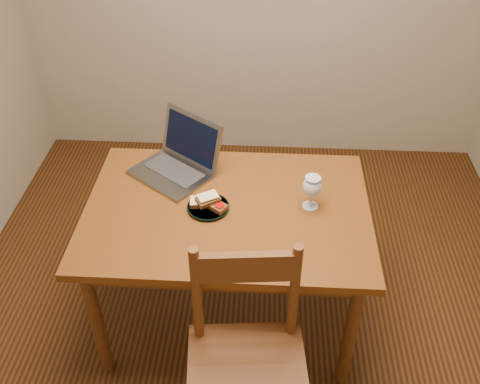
# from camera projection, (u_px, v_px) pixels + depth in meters

# --- Properties ---
(floor) EXTENTS (3.20, 3.20, 0.02)m
(floor) POSITION_uv_depth(u_px,v_px,m) (249.00, 311.00, 2.91)
(floor) COLOR black
(floor) RESTS_ON ground
(table) EXTENTS (1.30, 0.90, 0.74)m
(table) POSITION_uv_depth(u_px,v_px,m) (227.00, 222.00, 2.49)
(table) COLOR #51280D
(table) RESTS_ON floor
(chair) EXTENTS (0.50, 0.48, 0.50)m
(chair) POSITION_uv_depth(u_px,v_px,m) (247.00, 358.00, 2.06)
(chair) COLOR #44240E
(chair) RESTS_ON floor
(plate) EXTENTS (0.19, 0.19, 0.02)m
(plate) POSITION_uv_depth(u_px,v_px,m) (208.00, 207.00, 2.43)
(plate) COLOR black
(plate) RESTS_ON table
(sandwich_cheese) EXTENTS (0.11, 0.07, 0.03)m
(sandwich_cheese) POSITION_uv_depth(u_px,v_px,m) (201.00, 202.00, 2.42)
(sandwich_cheese) COLOR #381E0C
(sandwich_cheese) RESTS_ON plate
(sandwich_tomato) EXTENTS (0.12, 0.11, 0.03)m
(sandwich_tomato) POSITION_uv_depth(u_px,v_px,m) (216.00, 205.00, 2.40)
(sandwich_tomato) COLOR #381E0C
(sandwich_tomato) RESTS_ON plate
(sandwich_top) EXTENTS (0.12, 0.11, 0.03)m
(sandwich_top) POSITION_uv_depth(u_px,v_px,m) (208.00, 199.00, 2.40)
(sandwich_top) COLOR #381E0C
(sandwich_top) RESTS_ON plate
(milk_glass) EXTENTS (0.09, 0.09, 0.17)m
(milk_glass) POSITION_uv_depth(u_px,v_px,m) (312.00, 192.00, 2.39)
(milk_glass) COLOR white
(milk_glass) RESTS_ON table
(laptop) EXTENTS (0.49, 0.48, 0.26)m
(laptop) POSITION_uv_depth(u_px,v_px,m) (180.00, 157.00, 2.63)
(laptop) COLOR slate
(laptop) RESTS_ON table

